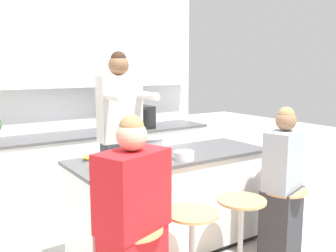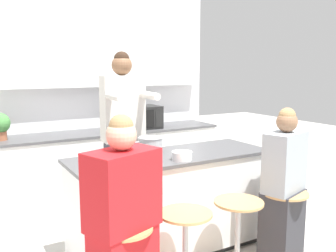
% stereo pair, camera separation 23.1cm
% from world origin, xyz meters
% --- Properties ---
extents(ground_plane, '(16.00, 16.00, 0.00)m').
position_xyz_m(ground_plane, '(0.00, 0.00, 0.00)').
color(ground_plane, beige).
extents(wall_back, '(3.17, 0.22, 2.70)m').
position_xyz_m(wall_back, '(0.00, 1.84, 1.54)').
color(wall_back, white).
rests_on(wall_back, ground_plane).
extents(back_counter, '(2.95, 0.60, 0.91)m').
position_xyz_m(back_counter, '(0.00, 1.56, 0.45)').
color(back_counter, white).
rests_on(back_counter, ground_plane).
extents(kitchen_island, '(1.86, 0.67, 0.92)m').
position_xyz_m(kitchen_island, '(0.00, 0.00, 0.47)').
color(kitchen_island, black).
rests_on(kitchen_island, ground_plane).
extents(bar_stool_center_left, '(0.40, 0.40, 0.64)m').
position_xyz_m(bar_stool_center_left, '(-0.25, -0.62, 0.36)').
color(bar_stool_center_left, tan).
rests_on(bar_stool_center_left, ground_plane).
extents(bar_stool_center_right, '(0.40, 0.40, 0.64)m').
position_xyz_m(bar_stool_center_right, '(0.25, -0.63, 0.36)').
color(bar_stool_center_right, tan).
rests_on(bar_stool_center_right, ground_plane).
extents(bar_stool_rightmost, '(0.40, 0.40, 0.64)m').
position_xyz_m(bar_stool_rightmost, '(0.75, -0.66, 0.36)').
color(bar_stool_rightmost, tan).
rests_on(bar_stool_rightmost, ground_plane).
extents(person_cooking, '(0.46, 0.61, 1.85)m').
position_xyz_m(person_cooking, '(-0.19, 0.65, 0.93)').
color(person_cooking, '#383842').
rests_on(person_cooking, ground_plane).
extents(person_wrapped_blanket, '(0.54, 0.42, 1.40)m').
position_xyz_m(person_wrapped_blanket, '(-0.75, -0.63, 0.66)').
color(person_wrapped_blanket, red).
rests_on(person_wrapped_blanket, ground_plane).
extents(person_seated_near, '(0.47, 0.36, 1.36)m').
position_xyz_m(person_seated_near, '(0.75, -0.63, 0.61)').
color(person_seated_near, '#333338').
rests_on(person_seated_near, ground_plane).
extents(cooking_pot, '(0.31, 0.23, 0.15)m').
position_xyz_m(cooking_pot, '(-0.14, 0.14, 0.99)').
color(cooking_pot, '#B7BABC').
rests_on(cooking_pot, kitchen_island).
extents(fruit_bowl, '(0.18, 0.18, 0.06)m').
position_xyz_m(fruit_bowl, '(-0.73, -0.11, 0.95)').
color(fruit_bowl, white).
rests_on(fruit_bowl, kitchen_island).
extents(mixing_bowl_steel, '(0.17, 0.17, 0.07)m').
position_xyz_m(mixing_bowl_steel, '(-0.03, -0.22, 0.96)').
color(mixing_bowl_steel, white).
rests_on(mixing_bowl_steel, kitchen_island).
extents(coffee_cup_near, '(0.12, 0.08, 0.10)m').
position_xyz_m(coffee_cup_near, '(-0.27, -0.14, 0.97)').
color(coffee_cup_near, '#4C7099').
rests_on(coffee_cup_near, kitchen_island).
extents(banana_bunch, '(0.14, 0.10, 0.05)m').
position_xyz_m(banana_bunch, '(-0.71, 0.22, 0.94)').
color(banana_bunch, yellow).
rests_on(banana_bunch, kitchen_island).
extents(microwave, '(0.51, 0.38, 0.29)m').
position_xyz_m(microwave, '(0.42, 1.53, 1.05)').
color(microwave, black).
rests_on(microwave, back_counter).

